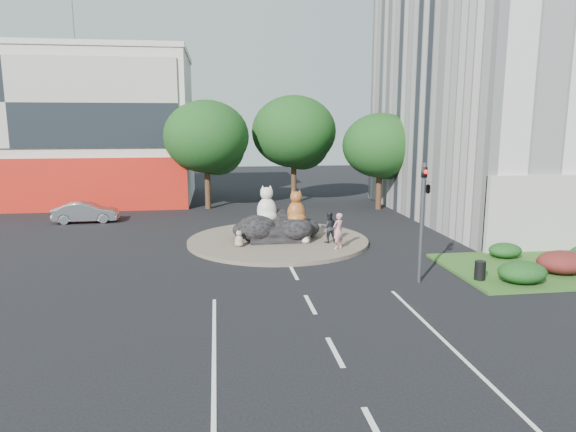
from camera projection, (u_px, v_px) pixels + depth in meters
name	position (u px, v px, depth m)	size (l,w,h in m)	color
ground	(310.00, 305.00, 18.87)	(120.00, 120.00, 0.00)	black
roundabout_island	(278.00, 241.00, 28.60)	(10.00, 10.00, 0.20)	brown
rock_plinth	(278.00, 231.00, 28.50)	(3.20, 2.60, 0.90)	black
shophouse_block	(37.00, 127.00, 42.50)	(25.20, 12.30, 17.40)	silver
grass_verge	(557.00, 268.00, 23.42)	(10.00, 6.00, 0.12)	#27541C
tree_left	(207.00, 140.00, 38.88)	(6.46, 6.46, 8.27)	#382314
tree_mid	(295.00, 135.00, 41.73)	(6.84, 6.84, 8.76)	#382314
tree_right	(381.00, 149.00, 38.81)	(5.70, 5.70, 7.30)	#382314
hedge_near_green	(522.00, 272.00, 20.97)	(2.00, 1.60, 0.90)	#123913
hedge_red	(562.00, 262.00, 22.27)	(2.20, 1.76, 0.99)	#511518
hedge_back_green	(505.00, 250.00, 24.89)	(1.60, 1.28, 0.72)	#123913
traffic_light	(425.00, 197.00, 20.86)	(0.44, 1.24, 5.00)	#595B60
street_lamp	(518.00, 161.00, 27.59)	(2.34, 0.22, 8.06)	#595B60
cat_white	(267.00, 204.00, 28.40)	(1.25, 1.09, 2.09)	beige
cat_tabby	(296.00, 207.00, 28.02)	(1.14, 0.99, 1.90)	#BB4E26
kitten_calico	(239.00, 238.00, 26.78)	(0.53, 0.46, 0.88)	silver
kitten_white	(305.00, 236.00, 27.52)	(0.47, 0.41, 0.78)	silver
pedestrian_pink	(338.00, 231.00, 26.25)	(0.68, 0.44, 1.85)	#C88189
pedestrian_dark	(329.00, 227.00, 27.59)	(0.82, 0.64, 1.68)	black
parked_car	(86.00, 212.00, 34.21)	(1.45, 4.16, 1.37)	#9A9DA1
litter_bin	(480.00, 270.00, 21.39)	(0.45, 0.45, 0.80)	black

